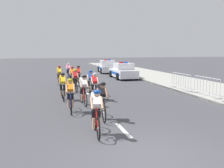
# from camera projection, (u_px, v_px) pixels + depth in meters

# --- Properties ---
(ground_plane) EXTENTS (160.00, 160.00, 0.00)m
(ground_plane) POSITION_uv_depth(u_px,v_px,m) (150.00, 158.00, 6.34)
(ground_plane) COLOR #424247
(sidewalk_slab) EXTENTS (5.17, 60.00, 0.12)m
(sidewalk_slab) POSITION_uv_depth(u_px,v_px,m) (174.00, 80.00, 21.87)
(sidewalk_slab) COLOR #A3A099
(sidewalk_slab) RESTS_ON ground
(kerb_edge) EXTENTS (0.16, 60.00, 0.13)m
(kerb_edge) POSITION_uv_depth(u_px,v_px,m) (147.00, 81.00, 21.23)
(kerb_edge) COLOR #9E9E99
(kerb_edge) RESTS_ON ground
(lane_markings_centre) EXTENTS (0.14, 25.60, 0.01)m
(lane_markings_centre) POSITION_uv_depth(u_px,v_px,m) (86.00, 92.00, 16.17)
(lane_markings_centre) COLOR white
(lane_markings_centre) RESTS_ON ground
(cyclist_lead) EXTENTS (0.44, 1.72, 1.56)m
(cyclist_lead) POSITION_uv_depth(u_px,v_px,m) (96.00, 111.00, 7.95)
(cyclist_lead) COLOR black
(cyclist_lead) RESTS_ON ground
(cyclist_second) EXTENTS (0.43, 1.72, 1.56)m
(cyclist_second) POSITION_uv_depth(u_px,v_px,m) (102.00, 100.00, 9.73)
(cyclist_second) COLOR black
(cyclist_second) RESTS_ON ground
(cyclist_third) EXTENTS (0.43, 1.72, 1.56)m
(cyclist_third) POSITION_uv_depth(u_px,v_px,m) (70.00, 95.00, 10.89)
(cyclist_third) COLOR black
(cyclist_third) RESTS_ON ground
(cyclist_fourth) EXTENTS (0.43, 1.72, 1.56)m
(cyclist_fourth) POSITION_uv_depth(u_px,v_px,m) (83.00, 89.00, 12.35)
(cyclist_fourth) COLOR black
(cyclist_fourth) RESTS_ON ground
(cyclist_fifth) EXTENTS (0.42, 1.72, 1.56)m
(cyclist_fifth) POSITION_uv_depth(u_px,v_px,m) (94.00, 86.00, 13.56)
(cyclist_fifth) COLOR black
(cyclist_fifth) RESTS_ON ground
(cyclist_sixth) EXTENTS (0.42, 1.72, 1.56)m
(cyclist_sixth) POSITION_uv_depth(u_px,v_px,m) (63.00, 86.00, 13.55)
(cyclist_sixth) COLOR black
(cyclist_sixth) RESTS_ON ground
(cyclist_seventh) EXTENTS (0.45, 1.72, 1.56)m
(cyclist_seventh) POSITION_uv_depth(u_px,v_px,m) (91.00, 82.00, 15.19)
(cyclist_seventh) COLOR black
(cyclist_seventh) RESTS_ON ground
(cyclist_eighth) EXTENTS (0.42, 1.72, 1.56)m
(cyclist_eighth) POSITION_uv_depth(u_px,v_px,m) (75.00, 80.00, 16.20)
(cyclist_eighth) COLOR black
(cyclist_eighth) RESTS_ON ground
(cyclist_ninth) EXTENTS (0.42, 1.72, 1.56)m
(cyclist_ninth) POSITION_uv_depth(u_px,v_px,m) (72.00, 76.00, 18.54)
(cyclist_ninth) COLOR black
(cyclist_ninth) RESTS_ON ground
(cyclist_tenth) EXTENTS (0.42, 1.72, 1.56)m
(cyclist_tenth) POSITION_uv_depth(u_px,v_px,m) (59.00, 75.00, 19.39)
(cyclist_tenth) COLOR black
(cyclist_tenth) RESTS_ON ground
(cyclist_eleventh) EXTENTS (0.44, 1.72, 1.56)m
(cyclist_eleventh) POSITION_uv_depth(u_px,v_px,m) (68.00, 70.00, 23.64)
(cyclist_eleventh) COLOR black
(cyclist_eleventh) RESTS_ON ground
(cyclist_twelfth) EXTENTS (0.45, 1.72, 1.56)m
(cyclist_twelfth) POSITION_uv_depth(u_px,v_px,m) (78.00, 75.00, 19.42)
(cyclist_twelfth) COLOR black
(cyclist_twelfth) RESTS_ON ground
(police_car_nearest) EXTENTS (2.08, 4.44, 1.59)m
(police_car_nearest) POSITION_uv_depth(u_px,v_px,m) (123.00, 71.00, 24.02)
(police_car_nearest) COLOR white
(police_car_nearest) RESTS_ON ground
(police_car_second) EXTENTS (2.31, 4.55, 1.59)m
(police_car_second) POSITION_uv_depth(u_px,v_px,m) (107.00, 67.00, 30.12)
(police_car_second) COLOR white
(police_car_second) RESTS_ON ground
(crowd_barrier_middle) EXTENTS (0.52, 2.32, 1.07)m
(crowd_barrier_middle) POSITION_uv_depth(u_px,v_px,m) (206.00, 87.00, 14.22)
(crowd_barrier_middle) COLOR #B7BABF
(crowd_barrier_middle) RESTS_ON sidewalk_slab
(crowd_barrier_rear) EXTENTS (0.53, 2.32, 1.07)m
(crowd_barrier_rear) POSITION_uv_depth(u_px,v_px,m) (181.00, 82.00, 16.50)
(crowd_barrier_rear) COLOR #B7BABF
(crowd_barrier_rear) RESTS_ON sidewalk_slab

